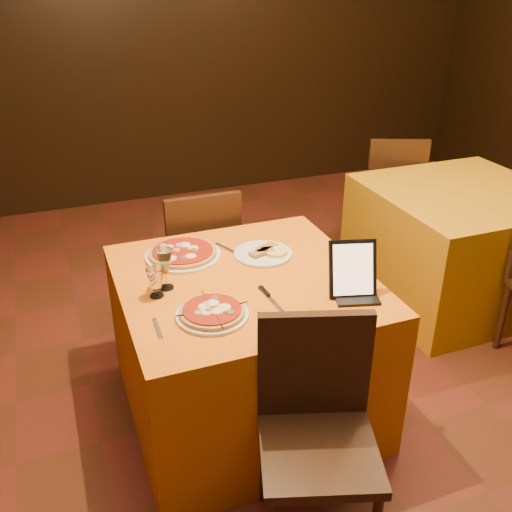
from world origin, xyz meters
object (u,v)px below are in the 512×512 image
object	(u,v)px
chair_main_far	(197,257)
pizza_far	(183,254)
pizza_near	(212,313)
water_glass	(156,283)
chair_side_far	(389,191)
tablet	(353,269)
chair_main_near	(319,450)
main_table	(245,346)
side_table	(457,245)
wine_glass	(165,269)

from	to	relation	value
chair_main_far	pizza_far	size ratio (longest dim) A/B	2.51
pizza_near	water_glass	size ratio (longest dim) A/B	2.25
chair_side_far	tablet	distance (m)	2.15
chair_main_near	tablet	world-z (taller)	tablet
chair_main_near	chair_side_far	xyz separation A→B (m)	(1.67, 2.16, 0.00)
pizza_near	chair_main_far	bearing A→B (deg)	78.30
chair_main_far	pizza_far	world-z (taller)	chair_main_far
main_table	side_table	size ratio (longest dim) A/B	1.00
side_table	water_glass	world-z (taller)	water_glass
water_glass	tablet	bearing A→B (deg)	-19.21
chair_main_far	main_table	bearing A→B (deg)	90.48
main_table	chair_main_far	distance (m)	0.83
tablet	chair_main_far	bearing A→B (deg)	124.41
side_table	chair_main_far	size ratio (longest dim) A/B	1.21
wine_glass	tablet	bearing A→B (deg)	-23.96
chair_side_far	tablet	bearing A→B (deg)	74.20
chair_side_far	side_table	bearing A→B (deg)	111.95
chair_main_far	tablet	xyz separation A→B (m)	(0.38, -1.12, 0.41)
side_table	chair_main_far	distance (m)	1.69
chair_main_near	chair_side_far	bearing A→B (deg)	70.24
main_table	pizza_far	distance (m)	0.53
side_table	wine_glass	bearing A→B (deg)	-165.51
pizza_far	water_glass	size ratio (longest dim) A/B	2.78
chair_main_near	chair_main_far	bearing A→B (deg)	107.94
main_table	chair_side_far	xyz separation A→B (m)	(1.67, 1.38, 0.08)
pizza_far	chair_side_far	bearing A→B (deg)	29.93
main_table	side_table	distance (m)	1.76
main_table	pizza_near	xyz separation A→B (m)	(-0.22, -0.25, 0.39)
chair_main_near	water_glass	bearing A→B (deg)	135.45
pizza_far	tablet	distance (m)	0.84
chair_main_far	chair_side_far	distance (m)	1.76
chair_main_far	pizza_far	distance (m)	0.65
chair_side_far	wine_glass	bearing A→B (deg)	55.69
pizza_far	wine_glass	distance (m)	0.31
pizza_far	wine_glass	bearing A→B (deg)	-117.73
chair_side_far	pizza_near	distance (m)	2.52
side_table	tablet	xyz separation A→B (m)	(-1.29, -0.84, 0.49)
chair_side_far	water_glass	distance (m)	2.52
pizza_far	water_glass	xyz separation A→B (m)	(-0.19, -0.32, 0.05)
wine_glass	pizza_far	bearing A→B (deg)	62.27
pizza_near	chair_side_far	bearing A→B (deg)	40.68
chair_main_far	pizza_far	xyz separation A→B (m)	(-0.20, -0.53, 0.31)
chair_main_near	chair_main_far	distance (m)	1.61
side_table	water_glass	bearing A→B (deg)	-164.55
chair_side_far	pizza_far	distance (m)	2.18
side_table	pizza_near	bearing A→B (deg)	-157.03
chair_main_far	pizza_near	xyz separation A→B (m)	(-0.22, -1.08, 0.31)
pizza_far	main_table	bearing A→B (deg)	-55.61
chair_main_far	pizza_near	size ratio (longest dim) A/B	3.11
pizza_near	wine_glass	distance (m)	0.32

